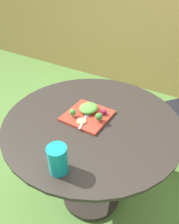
# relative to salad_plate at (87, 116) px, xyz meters

# --- Properties ---
(ground_plane) EXTENTS (12.00, 12.00, 0.00)m
(ground_plane) POSITION_rel_salad_plate_xyz_m (0.03, 0.00, -0.75)
(ground_plane) COLOR #4C7533
(bamboo_fence) EXTENTS (8.00, 0.08, 1.30)m
(bamboo_fence) POSITION_rel_salad_plate_xyz_m (0.03, 1.87, -0.10)
(bamboo_fence) COLOR #9E7F47
(bamboo_fence) RESTS_ON ground_plane
(patio_table) EXTENTS (1.00, 1.00, 0.75)m
(patio_table) POSITION_rel_salad_plate_xyz_m (0.03, 0.00, -0.24)
(patio_table) COLOR #28231E
(patio_table) RESTS_ON ground_plane
(salad_plate) EXTENTS (0.24, 0.24, 0.01)m
(salad_plate) POSITION_rel_salad_plate_xyz_m (0.00, 0.00, 0.00)
(salad_plate) COLOR #AD3323
(salad_plate) RESTS_ON patio_table
(drinking_glass) EXTENTS (0.08, 0.08, 0.13)m
(drinking_glass) POSITION_rel_salad_plate_xyz_m (0.10, -0.38, 0.05)
(drinking_glass) COLOR #0F8C93
(drinking_glass) RESTS_ON patio_table
(fork) EXTENTS (0.05, 0.15, 0.00)m
(fork) POSITION_rel_salad_plate_xyz_m (0.01, -0.04, 0.01)
(fork) COLOR silver
(fork) RESTS_ON salad_plate
(lettuce_mound) EXTENTS (0.10, 0.12, 0.04)m
(lettuce_mound) POSITION_rel_salad_plate_xyz_m (-0.01, 0.04, 0.03)
(lettuce_mound) COLOR #519338
(lettuce_mound) RESTS_ON salad_plate
(broccoli_floret_0) EXTENTS (0.04, 0.04, 0.05)m
(broccoli_floret_0) POSITION_rel_salad_plate_xyz_m (0.09, -0.01, 0.04)
(broccoli_floret_0) COLOR #99B770
(broccoli_floret_0) RESTS_ON salad_plate
(broccoli_floret_1) EXTENTS (0.04, 0.04, 0.05)m
(broccoli_floret_1) POSITION_rel_salad_plate_xyz_m (-0.06, -0.05, 0.04)
(broccoli_floret_1) COLOR #99B770
(broccoli_floret_1) RESTS_ON salad_plate
(cucumber_slice_0) EXTENTS (0.05, 0.05, 0.01)m
(cucumber_slice_0) POSITION_rel_salad_plate_xyz_m (0.01, -0.07, 0.01)
(cucumber_slice_0) COLOR #8EB766
(cucumber_slice_0) RESTS_ON salad_plate
(beet_chunk_0) EXTENTS (0.03, 0.03, 0.03)m
(beet_chunk_0) POSITION_rel_salad_plate_xyz_m (0.08, 0.06, 0.02)
(beet_chunk_0) COLOR maroon
(beet_chunk_0) RESTS_ON salad_plate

